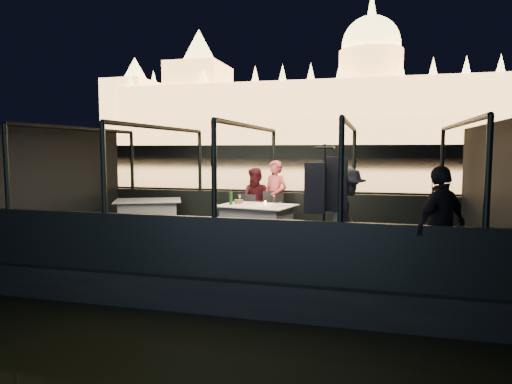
% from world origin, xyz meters
% --- Properties ---
extents(river_water, '(500.00, 500.00, 0.00)m').
position_xyz_m(river_water, '(0.00, 80.00, 0.00)').
color(river_water, black).
rests_on(river_water, ground).
extents(boat_hull, '(8.60, 4.40, 1.00)m').
position_xyz_m(boat_hull, '(0.00, 0.00, 0.00)').
color(boat_hull, black).
rests_on(boat_hull, river_water).
extents(boat_deck, '(8.00, 4.00, 0.04)m').
position_xyz_m(boat_deck, '(0.00, 0.00, 0.48)').
color(boat_deck, black).
rests_on(boat_deck, boat_hull).
extents(gunwale_port, '(8.00, 0.08, 0.90)m').
position_xyz_m(gunwale_port, '(0.00, 2.00, 0.95)').
color(gunwale_port, black).
rests_on(gunwale_port, boat_deck).
extents(gunwale_starboard, '(8.00, 0.08, 0.90)m').
position_xyz_m(gunwale_starboard, '(0.00, -2.00, 0.95)').
color(gunwale_starboard, black).
rests_on(gunwale_starboard, boat_deck).
extents(cabin_glass_port, '(8.00, 0.02, 1.40)m').
position_xyz_m(cabin_glass_port, '(0.00, 2.00, 2.10)').
color(cabin_glass_port, '#99B2B2').
rests_on(cabin_glass_port, gunwale_port).
extents(cabin_glass_starboard, '(8.00, 0.02, 1.40)m').
position_xyz_m(cabin_glass_starboard, '(0.00, -2.00, 2.10)').
color(cabin_glass_starboard, '#99B2B2').
rests_on(cabin_glass_starboard, gunwale_starboard).
extents(cabin_roof_glass, '(8.00, 4.00, 0.02)m').
position_xyz_m(cabin_roof_glass, '(0.00, 0.00, 2.80)').
color(cabin_roof_glass, '#99B2B2').
rests_on(cabin_roof_glass, boat_deck).
extents(end_wall_fore, '(0.02, 4.00, 2.30)m').
position_xyz_m(end_wall_fore, '(-4.00, 0.00, 1.65)').
color(end_wall_fore, black).
rests_on(end_wall_fore, boat_deck).
extents(end_wall_aft, '(0.02, 4.00, 2.30)m').
position_xyz_m(end_wall_aft, '(4.00, 0.00, 1.65)').
color(end_wall_aft, black).
rests_on(end_wall_aft, boat_deck).
extents(canopy_ribs, '(8.00, 4.00, 2.30)m').
position_xyz_m(canopy_ribs, '(0.00, 0.00, 1.65)').
color(canopy_ribs, black).
rests_on(canopy_ribs, boat_deck).
extents(embankment, '(400.00, 140.00, 6.00)m').
position_xyz_m(embankment, '(0.00, 210.00, 1.00)').
color(embankment, '#423D33').
rests_on(embankment, ground).
extents(parliament_building, '(220.00, 32.00, 60.00)m').
position_xyz_m(parliament_building, '(0.00, 175.00, 29.00)').
color(parliament_building, '#F2D18C').
rests_on(parliament_building, embankment).
extents(dining_table_central, '(1.63, 1.32, 0.77)m').
position_xyz_m(dining_table_central, '(-0.04, 0.62, 0.89)').
color(dining_table_central, white).
rests_on(dining_table_central, boat_deck).
extents(dining_table_aft, '(1.74, 1.54, 0.76)m').
position_xyz_m(dining_table_aft, '(-2.64, 0.98, 0.89)').
color(dining_table_aft, white).
rests_on(dining_table_aft, boat_deck).
extents(chair_port_left, '(0.56, 0.56, 0.90)m').
position_xyz_m(chair_port_left, '(-0.41, 1.11, 0.95)').
color(chair_port_left, black).
rests_on(chair_port_left, boat_deck).
extents(chair_port_right, '(0.60, 0.60, 0.97)m').
position_xyz_m(chair_port_right, '(0.13, 1.16, 0.95)').
color(chair_port_right, black).
rests_on(chair_port_right, boat_deck).
extents(coat_stand, '(0.66, 0.59, 1.96)m').
position_xyz_m(coat_stand, '(1.51, -1.34, 1.40)').
color(coat_stand, black).
rests_on(coat_stand, boat_deck).
extents(person_woman_coral, '(0.70, 0.61, 1.65)m').
position_xyz_m(person_woman_coral, '(0.14, 1.51, 1.25)').
color(person_woman_coral, '#CE4B51').
rests_on(person_woman_coral, boat_deck).
extents(person_man_maroon, '(0.80, 0.67, 1.47)m').
position_xyz_m(person_man_maroon, '(-0.28, 1.51, 1.25)').
color(person_man_maroon, '#44131B').
rests_on(person_man_maroon, boat_deck).
extents(passenger_stripe, '(0.71, 1.11, 1.61)m').
position_xyz_m(passenger_stripe, '(1.82, -1.00, 1.35)').
color(passenger_stripe, silver).
rests_on(passenger_stripe, boat_deck).
extents(passenger_dark, '(0.97, 1.00, 1.67)m').
position_xyz_m(passenger_dark, '(3.12, -1.69, 1.35)').
color(passenger_dark, black).
rests_on(passenger_dark, boat_deck).
extents(wine_bottle, '(0.06, 0.06, 0.30)m').
position_xyz_m(wine_bottle, '(-0.57, 0.57, 1.42)').
color(wine_bottle, '#173C16').
rests_on(wine_bottle, dining_table_central).
extents(bread_basket, '(0.20, 0.20, 0.08)m').
position_xyz_m(bread_basket, '(-0.48, 0.82, 1.31)').
color(bread_basket, brown).
rests_on(bread_basket, dining_table_central).
extents(amber_candle, '(0.07, 0.07, 0.07)m').
position_xyz_m(amber_candle, '(0.11, 0.72, 1.31)').
color(amber_candle, yellow).
rests_on(amber_candle, dining_table_central).
extents(plate_near, '(0.30, 0.30, 0.02)m').
position_xyz_m(plate_near, '(0.40, 0.60, 1.27)').
color(plate_near, silver).
rests_on(plate_near, dining_table_central).
extents(plate_far, '(0.30, 0.30, 0.02)m').
position_xyz_m(plate_far, '(-0.45, 0.90, 1.27)').
color(plate_far, white).
rests_on(plate_far, dining_table_central).
extents(wine_glass_white, '(0.08, 0.08, 0.19)m').
position_xyz_m(wine_glass_white, '(-0.42, 0.68, 1.36)').
color(wine_glass_white, silver).
rests_on(wine_glass_white, dining_table_central).
extents(wine_glass_red, '(0.07, 0.07, 0.17)m').
position_xyz_m(wine_glass_red, '(0.24, 0.97, 1.36)').
color(wine_glass_red, white).
rests_on(wine_glass_red, dining_table_central).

